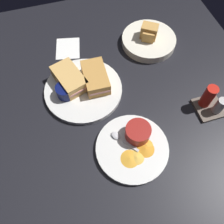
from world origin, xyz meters
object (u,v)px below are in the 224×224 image
(sandwich_half_near, at_px, (95,78))
(plate_sandwich_main, at_px, (83,90))
(ramekin_light_gravy, at_px, (138,132))
(spoon_by_gravy_ramekin, at_px, (119,138))
(plate_chips_companion, at_px, (132,148))
(condiment_caddy, at_px, (211,102))
(spoon_by_dark_ramekin, at_px, (81,89))
(bread_basket_rear, at_px, (149,39))
(ramekin_dark_sauce, at_px, (65,91))
(sandwich_half_far, at_px, (69,79))

(sandwich_half_near, bearing_deg, plate_sandwich_main, -73.87)
(ramekin_light_gravy, distance_m, spoon_by_gravy_ramekin, 0.06)
(ramekin_light_gravy, bearing_deg, plate_chips_companion, -39.81)
(plate_sandwich_main, distance_m, condiment_caddy, 0.42)
(plate_sandwich_main, height_order, sandwich_half_near, sandwich_half_near)
(plate_sandwich_main, bearing_deg, spoon_by_dark_ramekin, -81.01)
(sandwich_half_near, height_order, spoon_by_gravy_ramekin, sandwich_half_near)
(spoon_by_dark_ramekin, xyz_separation_m, condiment_caddy, (0.18, 0.39, 0.01))
(spoon_by_dark_ramekin, xyz_separation_m, bread_basket_rear, (-0.15, 0.30, 0.00))
(ramekin_light_gravy, relative_size, spoon_by_gravy_ramekin, 0.87)
(ramekin_dark_sauce, height_order, condiment_caddy, condiment_caddy)
(sandwich_half_near, height_order, plate_chips_companion, sandwich_half_near)
(plate_chips_companion, bearing_deg, condiment_caddy, 102.61)
(plate_sandwich_main, distance_m, sandwich_half_near, 0.06)
(plate_chips_companion, height_order, spoon_by_gravy_ramekin, spoon_by_gravy_ramekin)
(sandwich_half_near, distance_m, sandwich_half_far, 0.09)
(spoon_by_dark_ramekin, bearing_deg, sandwich_half_near, 105.10)
(plate_sandwich_main, relative_size, spoon_by_dark_ramekin, 2.67)
(condiment_caddy, bearing_deg, ramekin_light_gravy, -83.06)
(ramekin_light_gravy, relative_size, condiment_caddy, 0.80)
(sandwich_half_near, height_order, spoon_by_dark_ramekin, sandwich_half_near)
(sandwich_half_far, distance_m, ramekin_light_gravy, 0.29)
(sandwich_half_near, xyz_separation_m, spoon_by_dark_ramekin, (0.02, -0.06, -0.02))
(condiment_caddy, bearing_deg, sandwich_half_near, -121.03)
(plate_sandwich_main, height_order, sandwich_half_far, sandwich_half_far)
(plate_sandwich_main, bearing_deg, plate_chips_companion, 19.97)
(spoon_by_gravy_ramekin, bearing_deg, ramekin_light_gravy, 84.81)
(sandwich_half_far, bearing_deg, plate_sandwich_main, 46.13)
(plate_sandwich_main, xyz_separation_m, condiment_caddy, (0.18, 0.38, 0.03))
(spoon_by_gravy_ramekin, distance_m, bread_basket_rear, 0.43)
(sandwich_half_near, relative_size, ramekin_light_gravy, 1.77)
(plate_sandwich_main, xyz_separation_m, sandwich_half_near, (-0.01, 0.05, 0.03))
(plate_chips_companion, bearing_deg, spoon_by_dark_ramekin, -158.23)
(sandwich_half_near, bearing_deg, sandwich_half_far, -103.87)
(plate_sandwich_main, bearing_deg, sandwich_half_near, 106.13)
(ramekin_light_gravy, bearing_deg, plate_sandwich_main, -151.44)
(ramekin_dark_sauce, bearing_deg, sandwich_half_far, 151.60)
(plate_sandwich_main, relative_size, condiment_caddy, 2.80)
(plate_sandwich_main, height_order, bread_basket_rear, bread_basket_rear)
(bread_basket_rear, bearing_deg, sandwich_half_near, -61.80)
(plate_sandwich_main, xyz_separation_m, plate_chips_companion, (0.25, 0.09, 0.00))
(bread_basket_rear, bearing_deg, spoon_by_gravy_ramekin, -33.14)
(plate_chips_companion, bearing_deg, ramekin_dark_sauce, -148.20)
(spoon_by_dark_ramekin, relative_size, spoon_by_gravy_ramekin, 1.13)
(plate_chips_companion, relative_size, bread_basket_rear, 1.05)
(sandwich_half_far, bearing_deg, spoon_by_dark_ramekin, 37.56)
(plate_sandwich_main, height_order, plate_chips_companion, same)
(sandwich_half_near, height_order, ramekin_dark_sauce, sandwich_half_near)
(sandwich_half_far, height_order, ramekin_dark_sauce, sandwich_half_far)
(plate_sandwich_main, relative_size, sandwich_half_near, 1.97)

